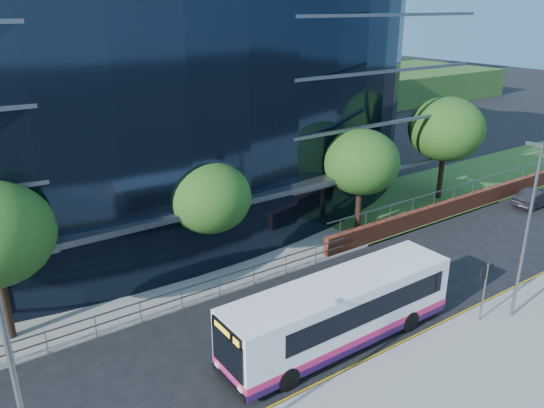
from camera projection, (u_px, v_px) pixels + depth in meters
ground at (382, 339)px, 22.64m from camera, size 200.00×200.00×0.00m
pavement_near at (485, 406)px, 18.77m from camera, size 80.00×8.00×0.15m
kerb at (400, 349)px, 21.85m from camera, size 80.00×0.25×0.16m
yellow_line_outer at (396, 348)px, 22.03m from camera, size 80.00×0.08×0.01m
yellow_line_inner at (393, 346)px, 22.14m from camera, size 80.00×0.08×0.01m
far_forecourt at (149, 274)px, 27.90m from camera, size 50.00×8.00×0.10m
grass_verge at (492, 176)px, 43.84m from camera, size 36.00×8.00×0.12m
glass_office at (108, 94)px, 33.72m from camera, size 44.00×23.10×16.00m
retaining_wall at (505, 191)px, 38.67m from camera, size 34.00×0.40×2.11m
guard_railings at (140, 307)px, 23.49m from camera, size 24.00×0.05×1.10m
apartment_block at (262, 20)px, 79.71m from camera, size 60.00×42.00×30.00m
street_sign at (486, 280)px, 23.05m from camera, size 0.85×0.09×2.80m
tree_far_b at (210, 197)px, 26.86m from camera, size 4.29×4.29×6.05m
tree_far_c at (361, 162)px, 31.68m from camera, size 4.62×4.62×6.51m
tree_far_d at (446, 129)px, 37.00m from camera, size 5.28×5.28×7.44m
tree_dist_e at (286, 81)px, 64.55m from camera, size 4.62×4.62×6.51m
tree_dist_f at (369, 73)px, 74.71m from camera, size 4.29×4.29×6.05m
streetlight_east at (527, 228)px, 22.58m from camera, size 0.15×0.77×8.00m
city_bus at (342, 310)px, 21.90m from camera, size 10.77×2.52×2.90m
parked_car at (536, 198)px, 37.22m from camera, size 3.81×1.37×1.25m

